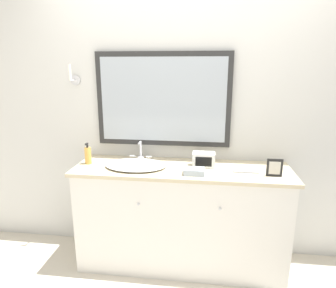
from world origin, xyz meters
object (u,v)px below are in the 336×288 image
appliance_box (204,160)px  picture_frame (275,168)px  sink_basin (136,164)px  soap_bottle (88,155)px

appliance_box → picture_frame: size_ratio=1.34×
sink_basin → picture_frame: 1.11m
sink_basin → soap_bottle: soap_bottle is taller
sink_basin → soap_bottle: size_ratio=2.77×
sink_basin → appliance_box: 0.57m
appliance_box → sink_basin: bearing=-172.3°
soap_bottle → appliance_box: size_ratio=1.00×
appliance_box → picture_frame: 0.57m
sink_basin → picture_frame: bearing=-4.7°
sink_basin → soap_bottle: 0.43m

